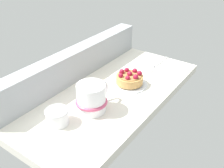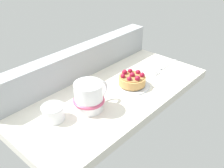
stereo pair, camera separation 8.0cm
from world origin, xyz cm
name	(u,v)px [view 2 (the right image)]	position (x,y,z in cm)	size (l,w,h in cm)	color
ground_plane	(109,94)	(0.00, 0.00, -1.44)	(69.42, 35.14, 2.88)	silver
window_rail_back	(79,62)	(0.00, 14.72, 5.27)	(68.04, 5.70, 10.54)	#9EA3A8
dessert_plate	(132,85)	(6.86, -3.93, 0.45)	(11.89, 11.89, 0.96)	silver
raspberry_tart	(132,79)	(6.88, -3.94, 2.69)	(9.03, 9.03, 4.38)	tan
coffee_mug	(89,97)	(-11.45, -2.62, 4.15)	(12.49, 9.34, 8.63)	white
dessert_fork	(165,67)	(26.03, -4.78, 0.30)	(16.61, 2.45, 0.60)	silver
sugar_bowl	(53,112)	(-21.64, 1.13, 2.37)	(6.53, 6.53, 4.44)	white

